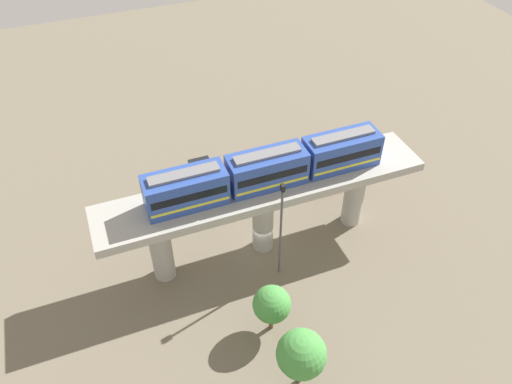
{
  "coord_description": "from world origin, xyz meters",
  "views": [
    {
      "loc": [
        29.79,
        -12.27,
        35.81
      ],
      "look_at": [
        -2.5,
        0.3,
        4.64
      ],
      "focal_mm": 35.51,
      "sensor_mm": 36.0,
      "label": 1
    }
  ],
  "objects": [
    {
      "name": "ground_plane",
      "position": [
        0.0,
        0.0,
        0.0
      ],
      "size": [
        120.0,
        120.0,
        0.0
      ],
      "primitive_type": "plane",
      "color": "#706654"
    },
    {
      "name": "viaduct",
      "position": [
        0.0,
        0.0,
        5.84
      ],
      "size": [
        5.2,
        28.85,
        7.73
      ],
      "color": "#A8A59E",
      "rests_on": "ground"
    },
    {
      "name": "train",
      "position": [
        0.0,
        0.3,
        9.26
      ],
      "size": [
        2.64,
        20.5,
        3.24
      ],
      "color": "#2D4CA5",
      "rests_on": "viaduct"
    },
    {
      "name": "parked_car_red",
      "position": [
        -5.85,
        9.54,
        0.74
      ],
      "size": [
        2.37,
        4.41,
        1.76
      ],
      "rotation": [
        0.0,
        0.0,
        0.14
      ],
      "color": "red",
      "rests_on": "ground"
    },
    {
      "name": "parked_car_silver",
      "position": [
        -12.21,
        -2.54,
        0.74
      ],
      "size": [
        1.81,
        4.21,
        1.76
      ],
      "rotation": [
        0.0,
        0.0,
        -0.0
      ],
      "color": "#B2B5BA",
      "rests_on": "ground"
    },
    {
      "name": "tree_near_viaduct",
      "position": [
        13.56,
        -2.56,
        3.79
      ],
      "size": [
        3.61,
        3.61,
        5.61
      ],
      "color": "brown",
      "rests_on": "ground"
    },
    {
      "name": "tree_mid_lot",
      "position": [
        8.53,
        -2.68,
        3.12
      ],
      "size": [
        3.03,
        3.03,
        4.66
      ],
      "color": "brown",
      "rests_on": "ground"
    },
    {
      "name": "signal_post",
      "position": [
        3.4,
        0.21,
        5.69
      ],
      "size": [
        0.44,
        0.28,
        10.33
      ],
      "color": "#4C4C51",
      "rests_on": "ground"
    }
  ]
}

